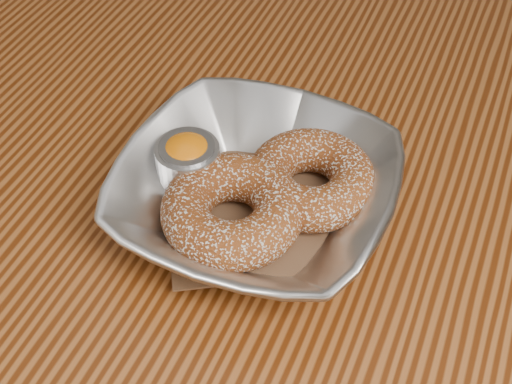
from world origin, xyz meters
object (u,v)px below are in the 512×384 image
at_px(table, 269,229).
at_px(serving_bowl, 256,194).
at_px(ramekin, 188,163).
at_px(donut_front, 232,210).
at_px(donut_back, 311,179).

height_order(table, serving_bowl, serving_bowl).
height_order(serving_bowl, ramekin, ramekin).
bearing_deg(donut_front, serving_bowl, 69.45).
relative_size(serving_bowl, donut_back, 2.09).
xyz_separation_m(donut_back, ramekin, (-0.10, -0.03, 0.01)).
distance_m(serving_bowl, ramekin, 0.06).
bearing_deg(donut_back, table, 143.30).
height_order(donut_back, ramekin, ramekin).
bearing_deg(ramekin, donut_front, -29.53).
bearing_deg(serving_bowl, table, 102.49).
distance_m(donut_front, ramekin, 0.06).
xyz_separation_m(table, ramekin, (-0.05, -0.07, 0.13)).
xyz_separation_m(serving_bowl, ramekin, (-0.06, 0.00, 0.01)).
xyz_separation_m(table, donut_front, (0.01, -0.10, 0.13)).
distance_m(table, serving_bowl, 0.14).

